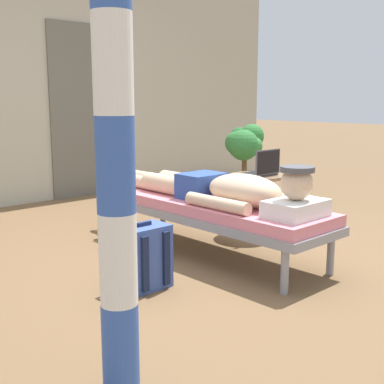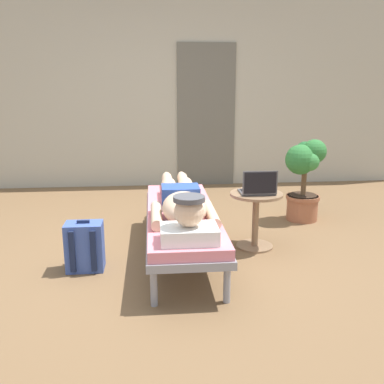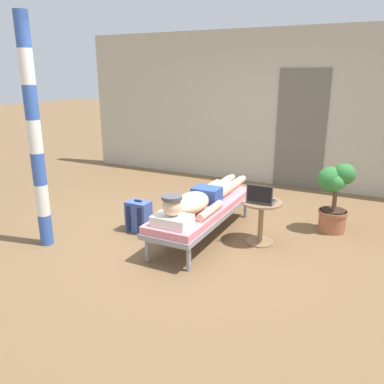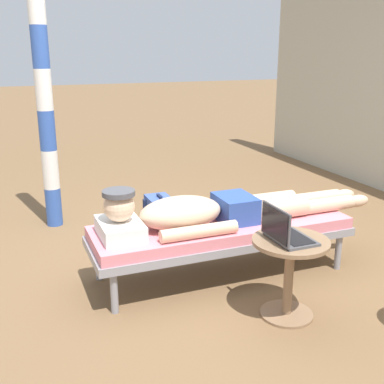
# 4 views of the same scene
# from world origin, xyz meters

# --- Properties ---
(ground_plane) EXTENTS (40.00, 40.00, 0.00)m
(ground_plane) POSITION_xyz_m (0.00, 0.00, 0.00)
(ground_plane) COLOR brown
(house_wall_back) EXTENTS (7.60, 0.20, 2.70)m
(house_wall_back) POSITION_xyz_m (0.11, 2.85, 1.35)
(house_wall_back) COLOR #B2AD99
(house_wall_back) RESTS_ON ground
(house_door_panel) EXTENTS (0.84, 0.03, 2.04)m
(house_door_panel) POSITION_xyz_m (0.66, 2.74, 1.02)
(house_door_panel) COLOR #625F54
(house_door_panel) RESTS_ON ground
(lounge_chair) EXTENTS (0.61, 1.96, 0.42)m
(lounge_chair) POSITION_xyz_m (0.11, 0.01, 0.35)
(lounge_chair) COLOR gray
(lounge_chair) RESTS_ON ground
(person_reclining) EXTENTS (0.53, 2.17, 0.33)m
(person_reclining) POSITION_xyz_m (0.11, -0.09, 0.52)
(person_reclining) COLOR white
(person_reclining) RESTS_ON lounge_chair
(side_table) EXTENTS (0.48, 0.48, 0.52)m
(side_table) POSITION_xyz_m (0.80, 0.15, 0.36)
(side_table) COLOR #8C6B4C
(side_table) RESTS_ON ground
(laptop) EXTENTS (0.31, 0.24, 0.23)m
(laptop) POSITION_xyz_m (0.80, 0.10, 0.58)
(laptop) COLOR #4C4C51
(laptop) RESTS_ON side_table
(backpack) EXTENTS (0.30, 0.26, 0.42)m
(backpack) POSITION_xyz_m (-0.70, -0.21, 0.20)
(backpack) COLOR #3F59A5
(backpack) RESTS_ON ground
(potted_plant) EXTENTS (0.45, 0.42, 0.91)m
(potted_plant) POSITION_xyz_m (1.51, 0.91, 0.55)
(potted_plant) COLOR #9E5B3D
(potted_plant) RESTS_ON ground
(porch_post) EXTENTS (0.15, 0.15, 2.58)m
(porch_post) POSITION_xyz_m (-1.46, -1.04, 1.29)
(porch_post) COLOR #3359B2
(porch_post) RESTS_ON ground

